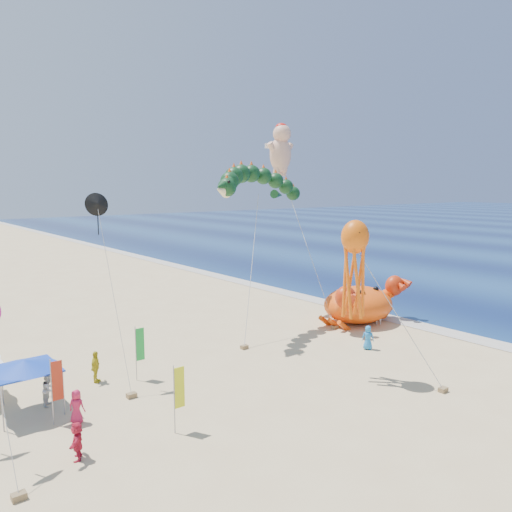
{
  "coord_description": "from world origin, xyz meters",
  "views": [
    {
      "loc": [
        -22.58,
        -23.54,
        11.11
      ],
      "look_at": [
        -2.0,
        2.0,
        6.5
      ],
      "focal_mm": 35.0,
      "sensor_mm": 36.0,
      "label": 1
    }
  ],
  "objects_px": {
    "crab_inflatable": "(359,303)",
    "cherub_kite": "(281,148)",
    "dragon_kite": "(257,187)",
    "canopy_blue": "(25,365)",
    "octopus_kite": "(355,262)"
  },
  "relations": [
    {
      "from": "crab_inflatable",
      "to": "canopy_blue",
      "type": "relative_size",
      "value": 2.55
    },
    {
      "from": "dragon_kite",
      "to": "canopy_blue",
      "type": "distance_m",
      "value": 21.04
    },
    {
      "from": "cherub_kite",
      "to": "octopus_kite",
      "type": "relative_size",
      "value": 1.81
    },
    {
      "from": "dragon_kite",
      "to": "cherub_kite",
      "type": "distance_m",
      "value": 7.84
    },
    {
      "from": "dragon_kite",
      "to": "octopus_kite",
      "type": "relative_size",
      "value": 1.34
    },
    {
      "from": "cherub_kite",
      "to": "canopy_blue",
      "type": "height_order",
      "value": "cherub_kite"
    },
    {
      "from": "crab_inflatable",
      "to": "cherub_kite",
      "type": "relative_size",
      "value": 0.5
    },
    {
      "from": "octopus_kite",
      "to": "cherub_kite",
      "type": "bearing_deg",
      "value": 62.06
    },
    {
      "from": "crab_inflatable",
      "to": "dragon_kite",
      "type": "distance_m",
      "value": 12.67
    },
    {
      "from": "cherub_kite",
      "to": "canopy_blue",
      "type": "bearing_deg",
      "value": -160.27
    },
    {
      "from": "cherub_kite",
      "to": "canopy_blue",
      "type": "xyz_separation_m",
      "value": [
        -24.48,
        -8.78,
        -12.01
      ]
    },
    {
      "from": "cherub_kite",
      "to": "octopus_kite",
      "type": "bearing_deg",
      "value": -117.94
    },
    {
      "from": "crab_inflatable",
      "to": "canopy_blue",
      "type": "height_order",
      "value": "crab_inflatable"
    },
    {
      "from": "octopus_kite",
      "to": "canopy_blue",
      "type": "distance_m",
      "value": 18.11
    },
    {
      "from": "crab_inflatable",
      "to": "cherub_kite",
      "type": "height_order",
      "value": "cherub_kite"
    }
  ]
}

